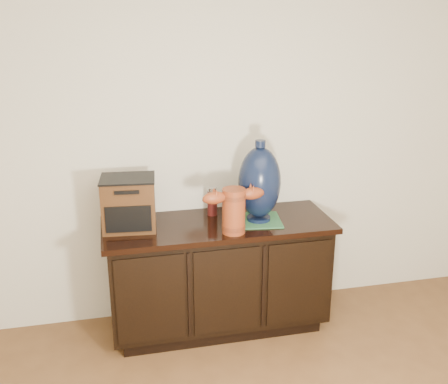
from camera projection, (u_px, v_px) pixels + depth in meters
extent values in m
plane|color=beige|center=(209.00, 129.00, 3.41)|extent=(4.50, 0.00, 4.50)
cube|color=black|center=(218.00, 320.00, 3.56)|extent=(1.29, 0.45, 0.08)
cube|color=black|center=(218.00, 272.00, 3.45)|extent=(1.40, 0.50, 0.64)
cube|color=black|center=(218.00, 225.00, 3.34)|extent=(1.46, 0.56, 0.03)
cube|color=black|center=(151.00, 300.00, 3.11)|extent=(0.41, 0.01, 0.56)
cube|color=black|center=(227.00, 291.00, 3.21)|extent=(0.41, 0.01, 0.56)
cube|color=black|center=(299.00, 283.00, 3.31)|extent=(0.41, 0.01, 0.56)
cylinder|color=#913C1A|center=(234.00, 211.00, 3.13)|extent=(0.16, 0.16, 0.28)
cylinder|color=#3B140B|center=(234.00, 227.00, 3.17)|extent=(0.16, 0.16, 0.03)
cylinder|color=#3B140B|center=(234.00, 196.00, 3.10)|extent=(0.16, 0.16, 0.03)
ellipsoid|color=#913C1A|center=(215.00, 198.00, 3.06)|extent=(0.16, 0.09, 0.07)
ellipsoid|color=#913C1A|center=(253.00, 193.00, 3.14)|extent=(0.16, 0.09, 0.07)
cube|color=#442611|center=(129.00, 204.00, 3.20)|extent=(0.34, 0.28, 0.32)
cube|color=black|center=(128.00, 219.00, 3.09)|extent=(0.27, 0.03, 0.16)
cube|color=black|center=(127.00, 178.00, 3.14)|extent=(0.35, 0.29, 0.01)
cube|color=#2B5F38|center=(259.00, 220.00, 3.35)|extent=(0.31, 0.31, 0.01)
cylinder|color=black|center=(259.00, 218.00, 3.35)|extent=(0.15, 0.15, 0.02)
ellipsoid|color=black|center=(259.00, 183.00, 3.27)|extent=(0.30, 0.30, 0.46)
cylinder|color=black|center=(260.00, 144.00, 3.19)|extent=(0.06, 0.06, 0.04)
cylinder|color=#5E1310|center=(212.00, 203.00, 3.43)|extent=(0.06, 0.06, 0.16)
cylinder|color=silver|center=(212.00, 189.00, 3.40)|extent=(0.06, 0.06, 0.03)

